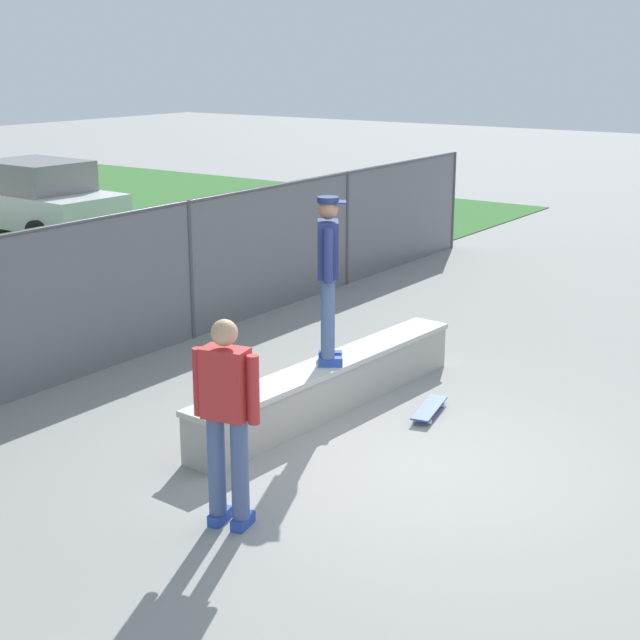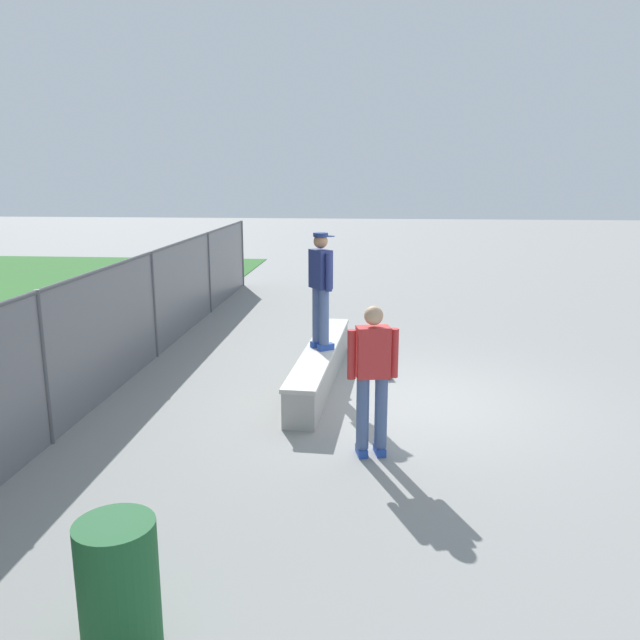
% 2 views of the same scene
% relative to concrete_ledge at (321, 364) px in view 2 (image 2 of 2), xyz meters
% --- Properties ---
extents(ground_plane, '(80.00, 80.00, 0.00)m').
position_rel_concrete_ledge_xyz_m(ground_plane, '(-0.79, -1.50, -0.29)').
color(ground_plane, gray).
extents(concrete_ledge, '(4.24, 0.72, 0.56)m').
position_rel_concrete_ledge_xyz_m(concrete_ledge, '(0.00, 0.00, 0.00)').
color(concrete_ledge, '#A8A59E').
rests_on(concrete_ledge, ground).
extents(skateboarder, '(0.51, 0.43, 1.84)m').
position_rel_concrete_ledge_xyz_m(skateboarder, '(-0.07, -0.01, 1.31)').
color(skateboarder, '#2647A5').
rests_on(skateboarder, concrete_ledge).
extents(skateboard, '(0.82, 0.37, 0.09)m').
position_rel_concrete_ledge_xyz_m(skateboard, '(0.49, -0.99, -0.21)').
color(skateboard, '#334CB2').
rests_on(skateboard, ground).
extents(chainlink_fence, '(19.53, 0.07, 1.95)m').
position_rel_concrete_ledge_xyz_m(chainlink_fence, '(-0.79, 3.13, 0.77)').
color(chainlink_fence, '#4C4C51').
rests_on(chainlink_fence, ground).
extents(bystander, '(0.34, 0.59, 1.82)m').
position_rel_concrete_ledge_xyz_m(bystander, '(-2.73, -0.84, 0.72)').
color(bystander, '#2647A5').
rests_on(bystander, ground).
extents(trash_bin, '(0.56, 0.56, 0.96)m').
position_rel_concrete_ledge_xyz_m(trash_bin, '(-6.04, 0.89, 0.20)').
color(trash_bin, '#1E592D').
rests_on(trash_bin, ground).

